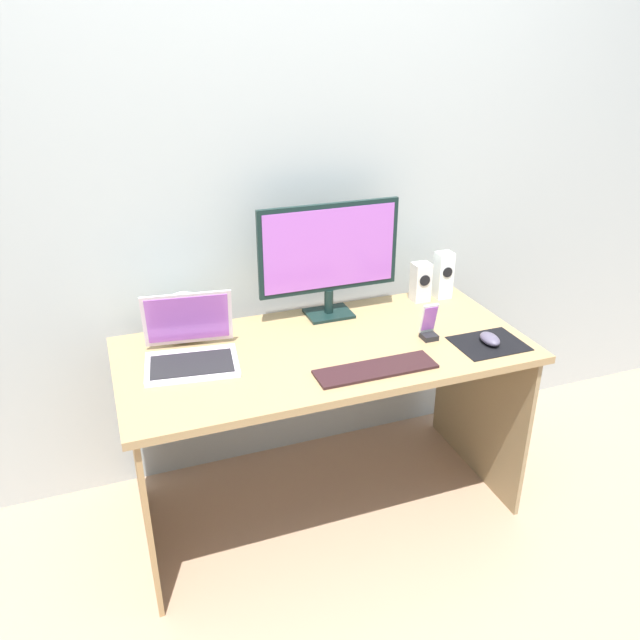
{
  "coord_description": "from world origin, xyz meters",
  "views": [
    {
      "loc": [
        -0.72,
        -1.91,
        1.8
      ],
      "look_at": [
        -0.03,
        -0.02,
        0.85
      ],
      "focal_mm": 35.7,
      "sensor_mm": 36.0,
      "label": 1
    }
  ],
  "objects_px": {
    "mouse": "(490,339)",
    "laptop": "(191,349)",
    "phone_in_dock": "(429,326)",
    "speaker_right": "(443,275)",
    "fishbowl": "(185,316)",
    "speaker_near_monitor": "(421,282)",
    "monitor": "(329,254)",
    "keyboard_external": "(376,369)"
  },
  "relations": [
    {
      "from": "speaker_right",
      "to": "fishbowl",
      "type": "bearing_deg",
      "value": -179.58
    },
    {
      "from": "speaker_near_monitor",
      "to": "phone_in_dock",
      "type": "relative_size",
      "value": 1.19
    },
    {
      "from": "speaker_near_monitor",
      "to": "keyboard_external",
      "type": "relative_size",
      "value": 0.39
    },
    {
      "from": "fishbowl",
      "to": "mouse",
      "type": "bearing_deg",
      "value": -23.06
    },
    {
      "from": "monitor",
      "to": "mouse",
      "type": "distance_m",
      "value": 0.68
    },
    {
      "from": "monitor",
      "to": "fishbowl",
      "type": "relative_size",
      "value": 3.08
    },
    {
      "from": "speaker_near_monitor",
      "to": "phone_in_dock",
      "type": "height_order",
      "value": "speaker_near_monitor"
    },
    {
      "from": "laptop",
      "to": "phone_in_dock",
      "type": "distance_m",
      "value": 0.87
    },
    {
      "from": "laptop",
      "to": "fishbowl",
      "type": "bearing_deg",
      "value": 85.69
    },
    {
      "from": "monitor",
      "to": "phone_in_dock",
      "type": "height_order",
      "value": "monitor"
    },
    {
      "from": "fishbowl",
      "to": "phone_in_dock",
      "type": "height_order",
      "value": "fishbowl"
    },
    {
      "from": "monitor",
      "to": "keyboard_external",
      "type": "relative_size",
      "value": 1.34
    },
    {
      "from": "mouse",
      "to": "monitor",
      "type": "bearing_deg",
      "value": 140.14
    },
    {
      "from": "laptop",
      "to": "mouse",
      "type": "distance_m",
      "value": 1.07
    },
    {
      "from": "monitor",
      "to": "fishbowl",
      "type": "height_order",
      "value": "monitor"
    },
    {
      "from": "speaker_right",
      "to": "speaker_near_monitor",
      "type": "height_order",
      "value": "speaker_right"
    },
    {
      "from": "monitor",
      "to": "mouse",
      "type": "xyz_separation_m",
      "value": [
        0.46,
        -0.44,
        -0.24
      ]
    },
    {
      "from": "speaker_near_monitor",
      "to": "mouse",
      "type": "height_order",
      "value": "speaker_near_monitor"
    },
    {
      "from": "speaker_near_monitor",
      "to": "mouse",
      "type": "bearing_deg",
      "value": -83.89
    },
    {
      "from": "speaker_near_monitor",
      "to": "mouse",
      "type": "relative_size",
      "value": 1.64
    },
    {
      "from": "fishbowl",
      "to": "speaker_near_monitor",
      "type": "bearing_deg",
      "value": 0.46
    },
    {
      "from": "speaker_near_monitor",
      "to": "laptop",
      "type": "bearing_deg",
      "value": -168.91
    },
    {
      "from": "monitor",
      "to": "laptop",
      "type": "bearing_deg",
      "value": -162.06
    },
    {
      "from": "phone_in_dock",
      "to": "laptop",
      "type": "bearing_deg",
      "value": 171.3
    },
    {
      "from": "keyboard_external",
      "to": "laptop",
      "type": "bearing_deg",
      "value": 153.86
    },
    {
      "from": "keyboard_external",
      "to": "speaker_right",
      "type": "bearing_deg",
      "value": 42.34
    },
    {
      "from": "speaker_right",
      "to": "mouse",
      "type": "distance_m",
      "value": 0.46
    },
    {
      "from": "speaker_right",
      "to": "mouse",
      "type": "xyz_separation_m",
      "value": [
        -0.06,
        -0.45,
        -0.08
      ]
    },
    {
      "from": "laptop",
      "to": "keyboard_external",
      "type": "height_order",
      "value": "laptop"
    },
    {
      "from": "speaker_near_monitor",
      "to": "laptop",
      "type": "xyz_separation_m",
      "value": [
        -1.0,
        -0.2,
        -0.04
      ]
    },
    {
      "from": "monitor",
      "to": "speaker_right",
      "type": "height_order",
      "value": "monitor"
    },
    {
      "from": "monitor",
      "to": "speaker_near_monitor",
      "type": "distance_m",
      "value": 0.45
    },
    {
      "from": "mouse",
      "to": "phone_in_dock",
      "type": "distance_m",
      "value": 0.22
    },
    {
      "from": "speaker_right",
      "to": "laptop",
      "type": "height_order",
      "value": "laptop"
    },
    {
      "from": "speaker_near_monitor",
      "to": "laptop",
      "type": "height_order",
      "value": "laptop"
    },
    {
      "from": "monitor",
      "to": "keyboard_external",
      "type": "distance_m",
      "value": 0.54
    },
    {
      "from": "monitor",
      "to": "speaker_right",
      "type": "xyz_separation_m",
      "value": [
        0.52,
        0.01,
        -0.16
      ]
    },
    {
      "from": "speaker_right",
      "to": "phone_in_dock",
      "type": "bearing_deg",
      "value": -126.92
    },
    {
      "from": "mouse",
      "to": "laptop",
      "type": "bearing_deg",
      "value": 170.31
    },
    {
      "from": "speaker_near_monitor",
      "to": "fishbowl",
      "type": "xyz_separation_m",
      "value": [
        -0.98,
        -0.01,
        0.0
      ]
    },
    {
      "from": "keyboard_external",
      "to": "phone_in_dock",
      "type": "height_order",
      "value": "phone_in_dock"
    },
    {
      "from": "mouse",
      "to": "phone_in_dock",
      "type": "xyz_separation_m",
      "value": [
        -0.19,
        0.12,
        0.03
      ]
    }
  ]
}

